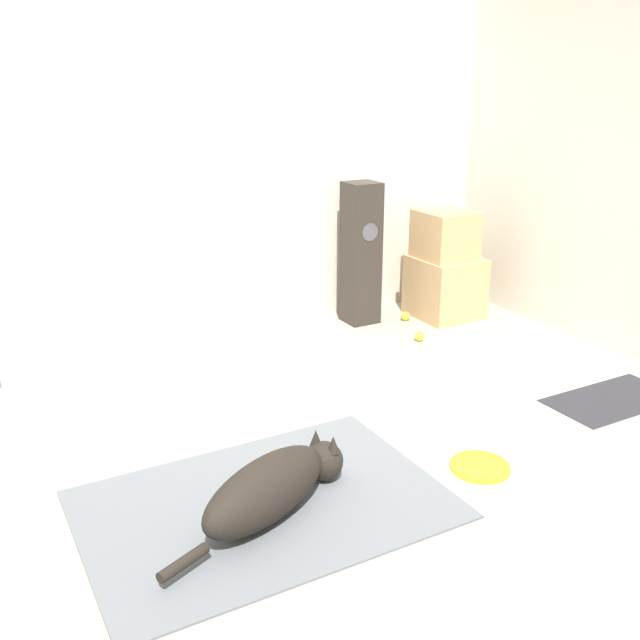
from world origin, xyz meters
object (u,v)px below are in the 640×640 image
Objects in this scene: dog at (273,487)px; cardboard_box_lower at (445,287)px; tennis_ball_near_speaker at (419,336)px; cardboard_box_upper at (445,235)px; tennis_ball_by_boxes at (406,316)px; frisbee at (480,466)px; floor_speaker at (361,254)px.

dog is 2.85m from cardboard_box_lower.
tennis_ball_near_speaker is (-0.49, -0.36, -0.19)m from cardboard_box_lower.
dog is 2.89m from cardboard_box_upper.
tennis_ball_by_boxes is at bearing 174.27° from cardboard_box_upper.
tennis_ball_near_speaker is (0.76, 1.51, 0.02)m from frisbee.
cardboard_box_lower is 1.22× the size of cardboard_box_upper.
cardboard_box_upper reaches higher than frisbee.
cardboard_box_upper reaches higher than tennis_ball_by_boxes.
frisbee is 4.21× the size of tennis_ball_by_boxes.
dog is 3.48× the size of frisbee.
floor_speaker reaches higher than tennis_ball_near_speaker.
dog is 1.02m from frisbee.
dog is at bearing 172.90° from frisbee.
tennis_ball_by_boxes is at bearing 172.88° from cardboard_box_lower.
cardboard_box_lower is (2.26, 1.74, 0.08)m from dog.
tennis_ball_near_speaker is (-0.17, -0.40, 0.00)m from tennis_ball_by_boxes.
cardboard_box_lower is 0.64m from tennis_ball_near_speaker.
cardboard_box_lower is at bearing -17.52° from floor_speaker.
floor_speaker reaches higher than cardboard_box_lower.
floor_speaker is 15.60× the size of tennis_ball_by_boxes.
dog is at bearing -137.39° from tennis_ball_by_boxes.
tennis_ball_by_boxes is (0.93, 1.91, 0.02)m from frisbee.
tennis_ball_near_speaker reaches higher than frisbee.
tennis_ball_by_boxes is (0.31, -0.16, -0.48)m from floor_speaker.
dog is 2.50× the size of cardboard_box_upper.
tennis_ball_near_speaker is (0.14, -0.56, -0.48)m from floor_speaker.
tennis_ball_by_boxes is 1.00× the size of tennis_ball_near_speaker.
cardboard_box_upper is at bearing 37.99° from dog.
cardboard_box_upper is (1.24, 1.88, 0.62)m from frisbee.
cardboard_box_upper is 0.67m from tennis_ball_by_boxes.
frisbee is at bearing -123.92° from cardboard_box_lower.
tennis_ball_near_speaker is at bearing 63.16° from frisbee.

